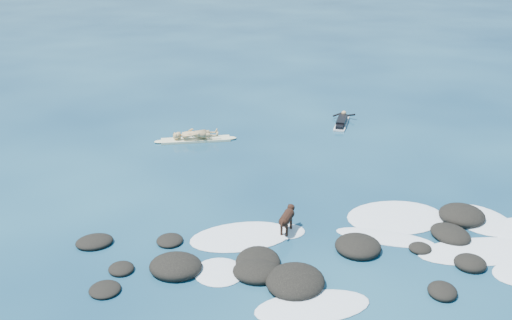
{
  "coord_description": "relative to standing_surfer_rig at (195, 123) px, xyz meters",
  "views": [
    {
      "loc": [
        -2.76,
        -13.27,
        7.96
      ],
      "look_at": [
        -1.55,
        4.0,
        0.9
      ],
      "focal_mm": 40.0,
      "sensor_mm": 36.0,
      "label": 1
    }
  ],
  "objects": [
    {
      "name": "ground",
      "position": [
        3.68,
        -8.4,
        -0.75
      ],
      "size": [
        160.0,
        160.0,
        0.0
      ],
      "primitive_type": "plane",
      "color": "#0A2642",
      "rests_on": "ground"
    },
    {
      "name": "reef_rocks",
      "position": [
        2.68,
        -9.9,
        -0.65
      ],
      "size": [
        13.58,
        7.19,
        0.53
      ],
      "color": "black",
      "rests_on": "ground"
    },
    {
      "name": "breaking_foam",
      "position": [
        6.2,
        -8.53,
        -0.74
      ],
      "size": [
        10.94,
        6.18,
        0.12
      ],
      "color": "white",
      "rests_on": "ground"
    },
    {
      "name": "standing_surfer_rig",
      "position": [
        0.0,
        0.0,
        0.0
      ],
      "size": [
        3.33,
        0.79,
        1.89
      ],
      "rotation": [
        0.0,
        0.0,
        0.08
      ],
      "color": "beige",
      "rests_on": "ground"
    },
    {
      "name": "paddling_surfer_rig",
      "position": [
        6.32,
        1.68,
        -0.61
      ],
      "size": [
        1.31,
        2.28,
        0.4
      ],
      "rotation": [
        0.0,
        0.0,
        1.24
      ],
      "color": "white",
      "rests_on": "ground"
    },
    {
      "name": "dog",
      "position": [
        2.77,
        -7.67,
        -0.25
      ],
      "size": [
        0.6,
        1.1,
        0.74
      ],
      "rotation": [
        0.0,
        0.0,
        1.16
      ],
      "color": "black",
      "rests_on": "ground"
    }
  ]
}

